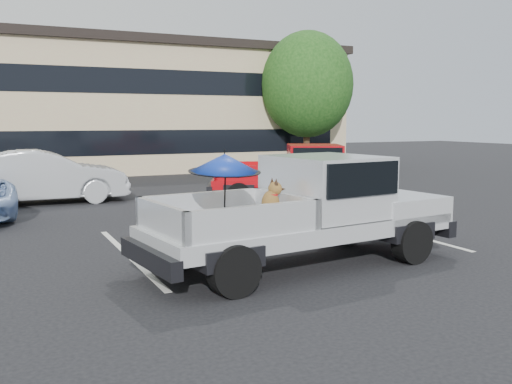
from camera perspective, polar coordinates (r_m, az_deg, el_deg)
ground at (r=10.15m, az=6.97°, el=-7.06°), size 90.00×90.00×0.00m
stripe_left at (r=10.84m, az=-12.57°, el=-6.25°), size 0.12×5.00×0.01m
stripe_right at (r=13.46m, az=13.24°, el=-3.66°), size 0.12×5.00×0.01m
motel_building at (r=30.19m, az=-11.54°, el=8.41°), size 20.40×8.40×6.30m
tree_right at (r=28.24m, az=5.15°, el=10.66°), size 4.46×4.46×6.78m
tree_back at (r=34.27m, az=-6.22°, el=10.37°), size 4.68×4.68×7.11m
silver_pickup at (r=9.93m, az=5.93°, el=-1.19°), size 5.89×2.64×2.06m
red_pickup at (r=17.25m, az=5.31°, el=2.08°), size 5.62×3.92×1.76m
silver_sedan at (r=18.27m, az=-20.46°, el=1.44°), size 4.91×1.83×1.60m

